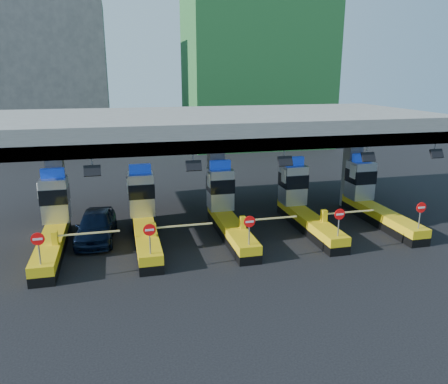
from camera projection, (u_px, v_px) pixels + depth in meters
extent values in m
plane|color=black|center=(227.00, 232.00, 26.92)|extent=(120.00, 120.00, 0.00)
cube|color=slate|center=(216.00, 125.00, 28.08)|extent=(28.00, 12.00, 1.50)
cube|color=#4C4C49|center=(240.00, 145.00, 22.84)|extent=(28.00, 0.60, 0.70)
cube|color=slate|center=(57.00, 187.00, 26.70)|extent=(1.00, 1.00, 5.50)
cube|color=slate|center=(216.00, 178.00, 29.00)|extent=(1.00, 1.00, 5.50)
cube|color=slate|center=(352.00, 170.00, 31.30)|extent=(1.00, 1.00, 5.50)
cylinder|color=slate|center=(92.00, 163.00, 21.28)|extent=(0.06, 0.06, 0.50)
cube|color=black|center=(92.00, 171.00, 21.18)|extent=(0.80, 0.38, 0.54)
cylinder|color=slate|center=(193.00, 158.00, 22.43)|extent=(0.06, 0.06, 0.50)
cube|color=black|center=(194.00, 166.00, 22.33)|extent=(0.80, 0.38, 0.54)
cylinder|color=slate|center=(284.00, 154.00, 23.58)|extent=(0.06, 0.06, 0.50)
cube|color=black|center=(285.00, 161.00, 23.48)|extent=(0.80, 0.38, 0.54)
cylinder|color=slate|center=(367.00, 150.00, 24.73)|extent=(0.06, 0.06, 0.50)
cube|color=black|center=(368.00, 157.00, 24.63)|extent=(0.80, 0.38, 0.54)
cylinder|color=slate|center=(435.00, 147.00, 25.76)|extent=(0.06, 0.06, 0.50)
cube|color=black|center=(437.00, 154.00, 25.67)|extent=(0.80, 0.38, 0.54)
cube|color=black|center=(53.00, 250.00, 23.62)|extent=(1.20, 8.00, 0.50)
cube|color=#E5B70C|center=(52.00, 241.00, 23.48)|extent=(1.20, 8.00, 0.50)
cube|color=#9EA3A8|center=(55.00, 199.00, 25.70)|extent=(1.50, 1.50, 2.60)
cube|color=black|center=(55.00, 194.00, 25.60)|extent=(1.56, 1.56, 0.90)
cube|color=#0C2DBF|center=(52.00, 173.00, 25.28)|extent=(1.30, 0.35, 0.55)
cube|color=white|center=(39.00, 190.00, 25.05)|extent=(0.06, 0.70, 0.90)
cylinder|color=slate|center=(39.00, 251.00, 19.87)|extent=(0.07, 0.07, 1.30)
cylinder|color=red|center=(38.00, 239.00, 19.69)|extent=(0.60, 0.04, 0.60)
cube|color=white|center=(38.00, 239.00, 19.66)|extent=(0.42, 0.02, 0.10)
cube|color=#E5B70C|center=(55.00, 238.00, 22.28)|extent=(0.30, 0.35, 0.70)
cube|color=white|center=(88.00, 233.00, 22.63)|extent=(3.20, 0.08, 0.08)
cube|color=black|center=(146.00, 241.00, 24.77)|extent=(1.20, 8.00, 0.50)
cube|color=#E5B70C|center=(146.00, 233.00, 24.63)|extent=(1.20, 8.00, 0.50)
cube|color=#9EA3A8|center=(141.00, 194.00, 26.85)|extent=(1.50, 1.50, 2.60)
cube|color=black|center=(141.00, 189.00, 26.75)|extent=(1.56, 1.56, 0.90)
cube|color=#0C2DBF|center=(140.00, 169.00, 26.43)|extent=(1.30, 0.35, 0.55)
cube|color=white|center=(127.00, 185.00, 26.20)|extent=(0.06, 0.70, 0.90)
cylinder|color=slate|center=(150.00, 241.00, 21.02)|extent=(0.07, 0.07, 1.30)
cylinder|color=red|center=(149.00, 230.00, 20.84)|extent=(0.60, 0.04, 0.60)
cube|color=white|center=(150.00, 230.00, 20.81)|extent=(0.42, 0.02, 0.10)
cube|color=#E5B70C|center=(153.00, 230.00, 23.43)|extent=(0.30, 0.35, 0.70)
cube|color=white|center=(184.00, 226.00, 23.78)|extent=(3.20, 0.08, 0.08)
cube|color=black|center=(231.00, 234.00, 25.92)|extent=(1.20, 8.00, 0.50)
cube|color=#E5B70C|center=(231.00, 226.00, 25.78)|extent=(1.20, 8.00, 0.50)
cube|color=#9EA3A8|center=(220.00, 189.00, 28.00)|extent=(1.50, 1.50, 2.60)
cube|color=black|center=(220.00, 184.00, 27.90)|extent=(1.56, 1.56, 0.90)
cube|color=#0C2DBF|center=(220.00, 165.00, 27.58)|extent=(1.30, 0.35, 0.55)
cube|color=white|center=(209.00, 180.00, 27.35)|extent=(0.06, 0.70, 0.90)
cylinder|color=slate|center=(249.00, 233.00, 22.17)|extent=(0.07, 0.07, 1.30)
cylinder|color=red|center=(250.00, 222.00, 21.99)|extent=(0.60, 0.04, 0.60)
cube|color=white|center=(250.00, 222.00, 21.96)|extent=(0.42, 0.02, 0.10)
cube|color=#E5B70C|center=(243.00, 222.00, 24.58)|extent=(0.30, 0.35, 0.70)
cube|color=white|center=(270.00, 218.00, 24.93)|extent=(3.20, 0.08, 0.08)
cube|color=black|center=(309.00, 227.00, 27.07)|extent=(1.20, 8.00, 0.50)
cube|color=#E5B70C|center=(309.00, 219.00, 26.93)|extent=(1.20, 8.00, 0.50)
cube|color=#9EA3A8|center=(293.00, 184.00, 29.15)|extent=(1.50, 1.50, 2.60)
cube|color=black|center=(293.00, 180.00, 29.05)|extent=(1.56, 1.56, 0.90)
cube|color=#0C2DBF|center=(294.00, 161.00, 28.73)|extent=(1.30, 0.35, 0.55)
cube|color=white|center=(284.00, 176.00, 28.50)|extent=(0.06, 0.70, 0.90)
cylinder|color=slate|center=(339.00, 225.00, 23.32)|extent=(0.07, 0.07, 1.30)
cylinder|color=red|center=(340.00, 214.00, 23.14)|extent=(0.60, 0.04, 0.60)
cube|color=white|center=(340.00, 214.00, 23.11)|extent=(0.42, 0.02, 0.10)
cube|color=#E5B70C|center=(324.00, 216.00, 25.73)|extent=(0.30, 0.35, 0.70)
cube|color=white|center=(349.00, 212.00, 26.09)|extent=(3.20, 0.08, 0.08)
cube|color=black|center=(380.00, 221.00, 28.22)|extent=(1.20, 8.00, 0.50)
cube|color=#E5B70C|center=(381.00, 213.00, 28.08)|extent=(1.20, 8.00, 0.50)
cube|color=#9EA3A8|center=(360.00, 180.00, 30.30)|extent=(1.50, 1.50, 2.60)
cube|color=black|center=(361.00, 176.00, 30.20)|extent=(1.56, 1.56, 0.90)
cube|color=#0C2DBF|center=(362.00, 158.00, 29.88)|extent=(1.30, 0.35, 0.55)
cube|color=white|center=(353.00, 172.00, 29.65)|extent=(0.06, 0.70, 0.90)
cylinder|color=slate|center=(420.00, 218.00, 24.47)|extent=(0.07, 0.07, 1.30)
cylinder|color=red|center=(421.00, 207.00, 24.29)|extent=(0.60, 0.04, 0.60)
cube|color=white|center=(422.00, 208.00, 24.26)|extent=(0.42, 0.02, 0.10)
cube|color=#E5B70C|center=(398.00, 210.00, 26.88)|extent=(0.30, 0.35, 0.70)
cube|color=white|center=(422.00, 206.00, 27.24)|extent=(3.20, 0.08, 0.08)
cube|color=#1E5926|center=(257.00, 36.00, 55.95)|extent=(18.00, 12.00, 28.00)
cube|color=#4C4C49|center=(50.00, 77.00, 55.04)|extent=(14.00, 10.00, 18.00)
imported|color=black|center=(96.00, 225.00, 25.46)|extent=(2.50, 5.35, 1.77)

